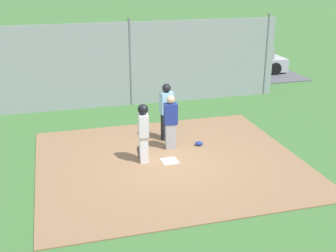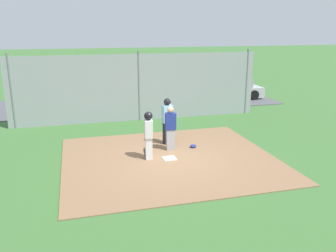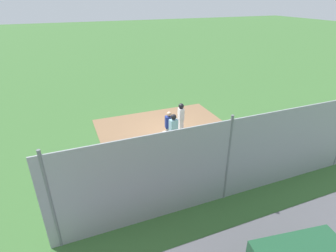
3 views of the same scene
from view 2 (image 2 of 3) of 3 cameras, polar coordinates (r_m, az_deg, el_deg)
ground_plane at (r=12.17m, az=0.26°, el=-5.44°), size 140.00×140.00×0.00m
dirt_infield at (r=12.16m, az=0.26°, el=-5.38°), size 7.20×6.40×0.03m
home_plate at (r=12.15m, az=0.26°, el=-5.27°), size 0.45×0.45×0.02m
catcher at (r=12.77m, az=0.41°, el=-0.25°), size 0.40×0.30×1.63m
umpire at (r=13.43m, az=-0.12°, el=0.99°), size 0.42×0.32×1.79m
runner at (r=11.87m, az=-3.18°, el=-0.99°), size 0.30×0.40×1.67m
baseball_bat at (r=12.70m, az=-3.75°, el=-4.26°), size 0.17×0.77×0.06m
catcher_mask at (r=13.25m, az=4.11°, el=-3.28°), size 0.24×0.20×0.12m
backstop_fence at (r=17.01m, az=-4.76°, el=6.23°), size 12.00×0.10×3.35m
parking_lot at (r=21.18m, az=-6.65°, el=3.69°), size 18.00×5.20×0.04m
parked_car_silver at (r=22.67m, az=9.92°, el=5.88°), size 4.21×1.91×1.28m
parked_car_red at (r=22.42m, az=1.48°, el=6.00°), size 4.31×2.10×1.28m
parked_car_green at (r=20.91m, az=-6.31°, el=5.21°), size 4.41×2.36×1.28m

